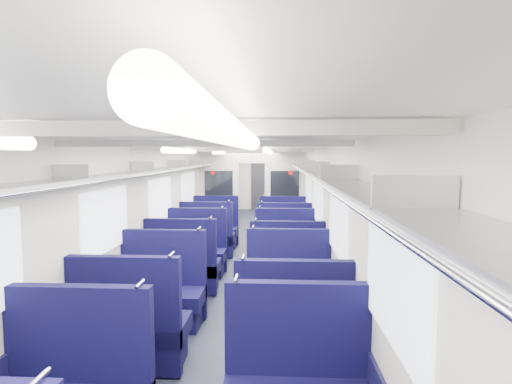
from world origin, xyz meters
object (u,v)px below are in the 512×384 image
object	(u,v)px
seat_11	(289,293)
seat_17	(284,241)
seat_12	(183,269)
seat_14	(196,254)
seat_9	(292,338)
end_door	(260,185)
seat_16	(208,239)
seat_19	(283,232)
bulkhead	(252,192)
seat_10	(161,295)
seat_15	(285,254)
seat_8	(131,332)
seat_18	(215,231)
seat_13	(287,273)

from	to	relation	value
seat_11	seat_17	size ratio (longest dim) A/B	1.00
seat_12	seat_14	distance (m)	1.00
seat_17	seat_9	bearing A→B (deg)	-90.00
end_door	seat_11	world-z (taller)	end_door
seat_16	seat_11	bearing A→B (deg)	-64.18
seat_19	bulkhead	bearing A→B (deg)	125.71
seat_10	seat_11	distance (m)	1.67
seat_15	seat_16	size ratio (longest dim) A/B	1.00
seat_9	seat_14	distance (m)	3.81
seat_10	seat_15	xyz separation A→B (m)	(1.66, 2.29, 0.00)
seat_16	bulkhead	bearing A→B (deg)	68.64
end_door	seat_8	size ratio (longest dim) A/B	1.59
seat_12	seat_18	size ratio (longest dim) A/B	1.00
seat_11	seat_13	bearing A→B (deg)	90.00
seat_16	seat_12	bearing A→B (deg)	-90.00
seat_17	seat_18	size ratio (longest dim) A/B	1.00
seat_10	seat_15	distance (m)	2.83
seat_12	seat_13	world-z (taller)	same
seat_13	seat_19	bearing A→B (deg)	90.00
seat_9	seat_12	size ratio (longest dim) A/B	1.00
end_door	seat_16	size ratio (longest dim) A/B	1.59
seat_14	seat_10	bearing A→B (deg)	-90.00
seat_10	seat_19	distance (m)	4.84
seat_15	seat_18	size ratio (longest dim) A/B	1.00
seat_11	seat_8	bearing A→B (deg)	-142.62
seat_11	seat_17	distance (m)	3.35
seat_19	seat_14	bearing A→B (deg)	-125.83
seat_14	seat_15	world-z (taller)	same
seat_10	seat_19	size ratio (longest dim) A/B	1.00
seat_10	seat_14	xyz separation A→B (m)	(0.00, 2.25, 0.00)
seat_15	seat_14	bearing A→B (deg)	-178.71
seat_12	seat_19	world-z (taller)	same
seat_17	seat_18	distance (m)	1.98
end_door	seat_17	xyz separation A→B (m)	(0.83, -7.99, -0.61)
end_door	seat_12	xyz separation A→B (m)	(-0.83, -10.24, -0.61)
bulkhead	seat_9	size ratio (longest dim) A/B	2.23
bulkhead	seat_17	world-z (taller)	bulkhead
seat_17	seat_18	bearing A→B (deg)	146.74
seat_12	seat_16	world-z (taller)	same
seat_19	seat_16	bearing A→B (deg)	-149.75
seat_13	seat_18	distance (m)	3.85
seat_15	seat_8	bearing A→B (deg)	-115.99
seat_11	seat_15	xyz separation A→B (m)	(0.00, 2.14, 0.00)
seat_9	seat_12	xyz separation A→B (m)	(-1.66, 2.44, 0.00)
seat_18	seat_19	distance (m)	1.66
seat_9	seat_18	size ratio (longest dim) A/B	1.00
seat_16	seat_17	size ratio (longest dim) A/B	1.00
end_door	seat_13	xyz separation A→B (m)	(0.83, -10.38, -0.61)
seat_9	seat_13	xyz separation A→B (m)	(0.00, 2.29, 0.00)
seat_9	seat_13	bearing A→B (deg)	90.00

